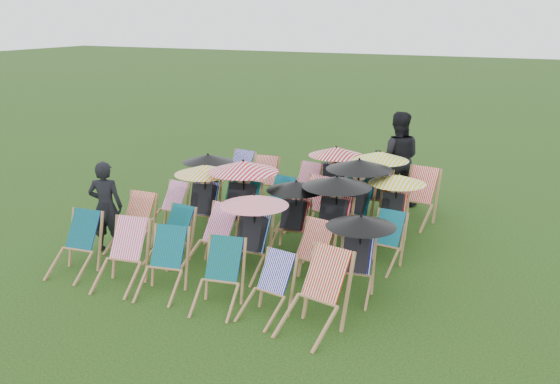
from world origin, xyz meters
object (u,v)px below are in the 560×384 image
at_px(deckchair_5, 314,295).
at_px(person_left, 106,207).
at_px(deckchair_0, 74,245).
at_px(person_rear, 397,158).
at_px(deckchair_29, 416,198).

bearing_deg(deckchair_5, person_left, 177.43).
height_order(deckchair_5, person_left, person_left).
height_order(deckchair_0, person_left, person_left).
bearing_deg(deckchair_0, person_rear, 52.92).
height_order(person_left, person_rear, person_rear).
relative_size(deckchair_29, person_left, 0.66).
bearing_deg(deckchair_5, deckchair_0, -169.59).
bearing_deg(deckchair_0, person_left, 95.07).
distance_m(deckchair_0, person_left, 1.05).
bearing_deg(person_left, deckchair_29, -162.00).
distance_m(deckchair_5, person_rear, 5.84).
bearing_deg(deckchair_29, person_rear, 129.95).
relative_size(deckchair_5, deckchair_29, 1.01).
relative_size(deckchair_5, person_left, 0.67).
height_order(deckchair_5, person_rear, person_rear).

